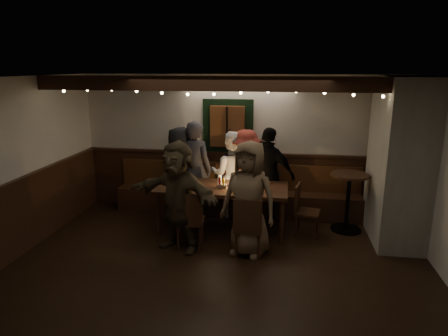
% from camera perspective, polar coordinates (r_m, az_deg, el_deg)
% --- Properties ---
extents(room, '(6.02, 5.01, 2.62)m').
position_cam_1_polar(room, '(6.57, 10.26, -0.58)').
color(room, black).
rests_on(room, ground).
extents(dining_table, '(2.18, 0.94, 0.95)m').
position_cam_1_polar(dining_table, '(6.72, -0.28, -3.20)').
color(dining_table, black).
rests_on(dining_table, ground).
extents(chair_near_left, '(0.46, 0.46, 0.92)m').
position_cam_1_polar(chair_near_left, '(6.11, -4.96, -7.03)').
color(chair_near_left, black).
rests_on(chair_near_left, ground).
extents(chair_near_right, '(0.43, 0.43, 0.92)m').
position_cam_1_polar(chair_near_right, '(5.86, 3.49, -8.00)').
color(chair_near_right, black).
rests_on(chair_near_right, ground).
extents(chair_end, '(0.45, 0.45, 0.86)m').
position_cam_1_polar(chair_end, '(6.76, 11.18, -5.46)').
color(chair_end, black).
rests_on(chair_end, ground).
extents(high_top, '(0.63, 0.63, 1.00)m').
position_cam_1_polar(high_top, '(7.06, 17.34, -3.69)').
color(high_top, black).
rests_on(high_top, ground).
extents(person_a, '(0.94, 0.75, 1.67)m').
position_cam_1_polar(person_a, '(7.48, -6.23, -0.48)').
color(person_a, black).
rests_on(person_a, ground).
extents(person_b, '(0.75, 0.59, 1.80)m').
position_cam_1_polar(person_b, '(7.39, -4.12, -0.12)').
color(person_b, '#31313A').
rests_on(person_b, ground).
extents(person_c, '(0.78, 0.61, 1.61)m').
position_cam_1_polar(person_c, '(7.35, 1.06, -0.92)').
color(person_c, white).
rests_on(person_c, ground).
extents(person_d, '(1.06, 0.62, 1.64)m').
position_cam_1_polar(person_d, '(7.34, 3.10, -0.85)').
color(person_d, maroon).
rests_on(person_d, ground).
extents(person_e, '(1.08, 0.78, 1.70)m').
position_cam_1_polar(person_e, '(7.24, 6.42, -0.89)').
color(person_e, black).
rests_on(person_e, ground).
extents(person_f, '(1.64, 1.07, 1.70)m').
position_cam_1_polar(person_f, '(6.04, -6.56, -4.01)').
color(person_f, '#413625').
rests_on(person_f, ground).
extents(person_g, '(0.97, 0.78, 1.72)m').
position_cam_1_polar(person_g, '(5.85, 3.59, -4.41)').
color(person_g, brown).
rests_on(person_g, ground).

